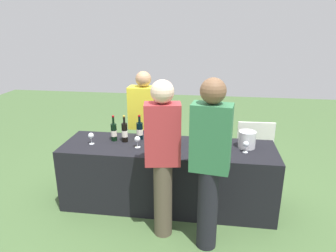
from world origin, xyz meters
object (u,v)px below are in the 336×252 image
at_px(wine_bottle_2, 140,131).
at_px(menu_board, 255,148).
at_px(wine_glass_1, 137,140).
at_px(wine_glass_2, 158,144).
at_px(wine_glass_4, 246,145).
at_px(ice_bucket, 247,139).
at_px(wine_bottle_5, 212,137).
at_px(wine_bottle_4, 177,135).
at_px(wine_bottle_6, 227,136).
at_px(guest_0, 163,154).
at_px(server_pouring, 144,123).
at_px(wine_glass_0, 91,136).
at_px(wine_glass_3, 210,143).
at_px(guest_1, 210,160).
at_px(wine_bottle_1, 125,132).
at_px(wine_bottle_0, 114,132).
at_px(wine_bottle_3, 155,134).

xyz_separation_m(wine_bottle_2, menu_board, (1.53, 0.80, -0.48)).
bearing_deg(wine_glass_1, wine_glass_2, -22.56).
xyz_separation_m(wine_glass_1, wine_glass_2, (0.26, -0.11, 0.01)).
bearing_deg(wine_glass_1, wine_glass_4, 1.18).
xyz_separation_m(wine_glass_4, ice_bucket, (0.03, 0.15, 0.00)).
bearing_deg(wine_glass_2, wine_bottle_5, 25.24).
bearing_deg(wine_bottle_4, wine_bottle_6, 4.87).
bearing_deg(guest_0, wine_bottle_2, 108.88).
xyz_separation_m(wine_glass_1, server_pouring, (-0.07, 0.71, -0.04)).
height_order(wine_glass_0, wine_glass_3, wine_glass_3).
relative_size(wine_glass_0, wine_glass_4, 1.05).
xyz_separation_m(wine_bottle_6, guest_1, (-0.19, -0.83, 0.07)).
bearing_deg(menu_board, wine_bottle_4, -141.31).
bearing_deg(server_pouring, wine_bottle_5, 150.85).
bearing_deg(wine_bottle_1, wine_glass_0, -161.24).
distance_m(wine_bottle_4, ice_bucket, 0.81).
bearing_deg(wine_bottle_0, wine_glass_0, -148.51).
height_order(wine_glass_2, wine_glass_4, wine_glass_2).
xyz_separation_m(wine_bottle_5, wine_glass_1, (-0.86, -0.17, -0.01)).
xyz_separation_m(wine_bottle_6, guest_0, (-0.66, -0.70, 0.04)).
bearing_deg(wine_glass_1, guest_1, -36.66).
height_order(wine_bottle_6, wine_glass_2, wine_bottle_6).
bearing_deg(wine_bottle_4, ice_bucket, 1.16).
bearing_deg(wine_glass_1, guest_0, -52.72).
bearing_deg(wine_bottle_0, guest_1, -34.20).
distance_m(wine_bottle_0, ice_bucket, 1.59).
relative_size(wine_glass_0, guest_1, 0.08).
bearing_deg(wine_bottle_5, wine_bottle_4, -177.92).
height_order(wine_bottle_5, wine_bottle_6, wine_bottle_6).
relative_size(wine_bottle_3, server_pouring, 0.21).
bearing_deg(wine_glass_3, guest_1, -89.83).
height_order(wine_glass_2, guest_0, guest_0).
relative_size(wine_bottle_6, wine_glass_2, 2.16).
distance_m(guest_1, menu_board, 1.89).
distance_m(wine_bottle_0, wine_glass_0, 0.28).
xyz_separation_m(wine_bottle_2, wine_glass_2, (0.29, -0.37, -0.01)).
distance_m(wine_bottle_5, menu_board, 1.19).
bearing_deg(server_pouring, wine_glass_0, 54.67).
relative_size(wine_bottle_5, wine_glass_3, 2.05).
bearing_deg(wine_glass_3, wine_bottle_2, 162.87).
relative_size(ice_bucket, menu_board, 0.25).
relative_size(wine_bottle_0, guest_1, 0.19).
distance_m(server_pouring, guest_0, 1.29).
xyz_separation_m(wine_bottle_5, wine_glass_3, (-0.02, -0.18, -0.01)).
height_order(wine_bottle_2, wine_bottle_3, wine_bottle_3).
relative_size(wine_glass_3, ice_bucket, 0.72).
relative_size(wine_glass_4, guest_0, 0.08).
height_order(guest_0, menu_board, guest_0).
height_order(wine_bottle_4, server_pouring, server_pouring).
bearing_deg(guest_1, wine_glass_1, 151.55).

